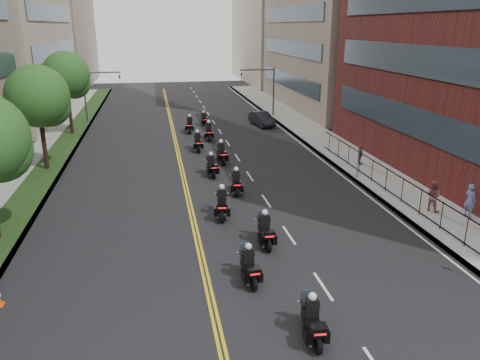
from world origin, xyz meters
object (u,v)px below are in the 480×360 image
object	(u,v)px
pedestrian_a	(470,200)
pedestrian_b	(433,196)
motorcycle_4	(222,204)
motorcycle_11	(204,120)
motorcycle_5	(236,183)
motorcycle_1	(312,322)
parked_sedan	(262,119)
motorcycle_10	(190,125)
motorcycle_3	(265,231)
motorcycle_7	(221,154)
pedestrian_c	(360,155)
motorcycle_6	(211,167)
motorcycle_8	(198,143)
motorcycle_2	(249,267)
motorcycle_9	(209,132)

from	to	relation	value
pedestrian_a	pedestrian_b	distance (m)	1.87
motorcycle_4	motorcycle_11	size ratio (longest dim) A/B	1.17
motorcycle_5	pedestrian_a	size ratio (longest dim) A/B	1.24
motorcycle_1	parked_sedan	world-z (taller)	motorcycle_1
motorcycle_10	parked_sedan	size ratio (longest dim) A/B	0.57
motorcycle_3	motorcycle_7	bearing A→B (deg)	91.58
motorcycle_4	pedestrian_c	xyz separation A→B (m)	(11.76, 7.96, 0.14)
motorcycle_6	motorcycle_7	world-z (taller)	motorcycle_7
motorcycle_5	motorcycle_4	bearing A→B (deg)	-105.77
motorcycle_3	pedestrian_a	size ratio (longest dim) A/B	1.29
motorcycle_6	motorcycle_7	bearing A→B (deg)	65.30
motorcycle_5	motorcycle_7	bearing A→B (deg)	95.11
motorcycle_11	parked_sedan	bearing A→B (deg)	-14.54
motorcycle_6	parked_sedan	distance (m)	18.13
motorcycle_8	pedestrian_c	world-z (taller)	motorcycle_8
motorcycle_2	motorcycle_6	xyz separation A→B (m)	(0.26, 14.65, 0.02)
motorcycle_2	motorcycle_7	xyz separation A→B (m)	(1.43, 17.80, 0.06)
motorcycle_4	motorcycle_11	distance (m)	25.27
pedestrian_c	motorcycle_11	bearing A→B (deg)	50.14
motorcycle_7	motorcycle_8	world-z (taller)	motorcycle_7
motorcycle_1	motorcycle_2	world-z (taller)	motorcycle_1
motorcycle_9	motorcycle_11	size ratio (longest dim) A/B	1.16
motorcycle_2	motorcycle_10	xyz separation A→B (m)	(-0.11, 29.13, 0.06)
motorcycle_2	motorcycle_11	bearing A→B (deg)	83.89
motorcycle_1	motorcycle_3	xyz separation A→B (m)	(0.10, 7.30, 0.03)
motorcycle_1	pedestrian_a	xyz separation A→B (m)	(11.86, 8.42, 0.41)
parked_sedan	pedestrian_a	bearing A→B (deg)	-87.37
pedestrian_c	motorcycle_8	bearing A→B (deg)	79.85
motorcycle_7	motorcycle_10	bearing A→B (deg)	95.60
motorcycle_4	pedestrian_c	size ratio (longest dim) A/B	1.72
motorcycle_2	motorcycle_9	world-z (taller)	motorcycle_9
motorcycle_6	motorcycle_9	world-z (taller)	motorcycle_9
motorcycle_1	motorcycle_9	bearing A→B (deg)	93.56
parked_sedan	motorcycle_9	bearing A→B (deg)	-147.65
parked_sedan	motorcycle_7	bearing A→B (deg)	-124.09
motorcycle_4	motorcycle_9	size ratio (longest dim) A/B	1.01
motorcycle_7	motorcycle_9	distance (m)	7.83
motorcycle_6	motorcycle_1	bearing A→B (deg)	-91.02
motorcycle_2	pedestrian_b	bearing A→B (deg)	21.79
motorcycle_4	motorcycle_10	xyz separation A→B (m)	(-0.01, 22.06, -0.02)
motorcycle_7	motorcycle_10	distance (m)	11.44
parked_sedan	pedestrian_c	world-z (taller)	pedestrian_c
motorcycle_1	motorcycle_2	distance (m)	4.30
motorcycle_10	pedestrian_a	world-z (taller)	pedestrian_a
motorcycle_6	motorcycle_3	bearing A→B (deg)	-88.41
motorcycle_11	pedestrian_b	bearing A→B (deg)	-73.69
motorcycle_1	motorcycle_11	world-z (taller)	motorcycle_1
motorcycle_9	motorcycle_7	bearing A→B (deg)	-84.70
motorcycle_4	motorcycle_8	xyz separation A→B (m)	(0.08, 14.76, -0.03)
motorcycle_1	motorcycle_10	bearing A→B (deg)	96.14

